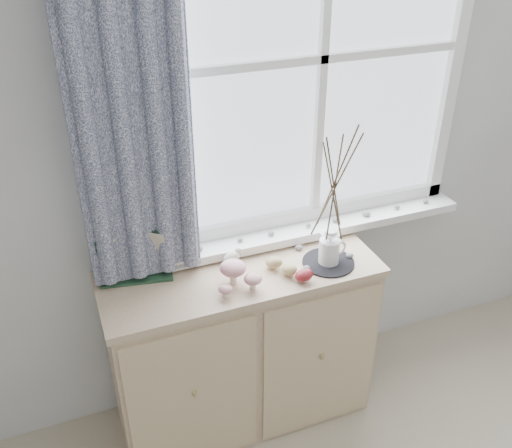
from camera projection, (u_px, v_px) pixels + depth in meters
name	position (u px, v px, depth m)	size (l,w,h in m)	color
sideboard	(242.00, 347.00, 2.63)	(1.20, 0.45, 0.85)	#D0B691
botanical_book	(136.00, 259.00, 2.29)	(0.34, 0.13, 0.24)	#1F412A
toadstool_cluster	(237.00, 273.00, 2.30)	(0.19, 0.16, 0.10)	white
wooden_eggs	(289.00, 269.00, 2.38)	(0.14, 0.18, 0.08)	tan
songbird_figurine	(232.00, 257.00, 2.46)	(0.12, 0.05, 0.06)	beige
crocheted_doily	(328.00, 262.00, 2.47)	(0.23, 0.23, 0.01)	black
twig_pitcher	(335.00, 183.00, 2.27)	(0.27, 0.27, 0.68)	white
sideboard_pebbles	(306.00, 255.00, 2.50)	(0.33, 0.23, 0.02)	gray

